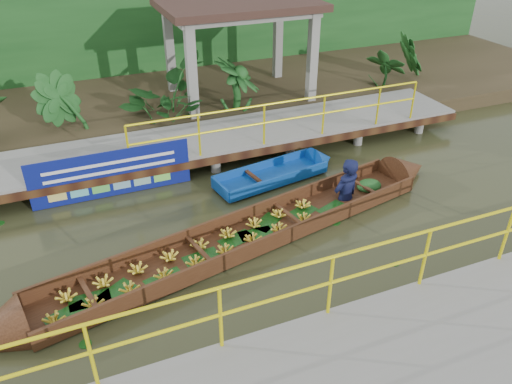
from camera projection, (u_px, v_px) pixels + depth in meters
name	position (u px, v px, depth m)	size (l,w,h in m)	color
ground	(211.00, 243.00, 9.62)	(80.00, 80.00, 0.00)	#2A2E17
land_strip	(136.00, 102.00, 15.45)	(30.00, 8.00, 0.45)	#302818
far_dock	(167.00, 148.00, 12.10)	(16.00, 2.06, 1.66)	gray
pavilion	(239.00, 15.00, 14.14)	(4.40, 3.00, 3.00)	gray
foliage_backdrop	(115.00, 26.00, 16.51)	(30.00, 0.80, 4.00)	#154317
vendor_boat	(263.00, 223.00, 9.70)	(10.12, 3.07, 2.32)	#331A0D
moored_blue_boat	(297.00, 168.00, 11.94)	(3.23, 1.32, 0.75)	#0D4098
blue_banner	(112.00, 174.00, 10.83)	(3.44, 0.04, 1.08)	navy
tropical_plants	(227.00, 82.00, 13.89)	(14.32, 1.32, 1.65)	#154317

